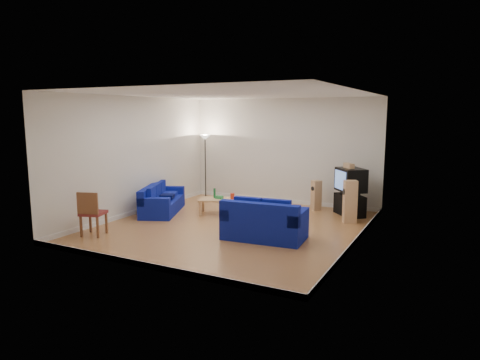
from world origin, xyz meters
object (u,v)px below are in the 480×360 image
at_px(sofa_three_seat, 161,203).
at_px(coffee_table, 221,201).
at_px(tv_stand, 350,205).
at_px(television, 351,180).
at_px(sofa_loveseat, 264,224).

distance_m(sofa_three_seat, coffee_table, 1.73).
xyz_separation_m(tv_stand, television, (0.01, -0.06, 0.70)).
relative_size(sofa_three_seat, tv_stand, 2.32).
bearing_deg(television, sofa_loveseat, -59.52).
xyz_separation_m(coffee_table, tv_stand, (3.13, 1.54, -0.11)).
bearing_deg(tv_stand, coffee_table, -104.87).
bearing_deg(television, tv_stand, 155.46).
xyz_separation_m(sofa_three_seat, television, (4.78, 2.05, 0.70)).
bearing_deg(coffee_table, television, 25.15).
relative_size(sofa_three_seat, television, 2.14).
bearing_deg(tv_stand, television, -26.66).
relative_size(coffee_table, television, 1.35).
bearing_deg(television, sofa_three_seat, -105.68).
relative_size(sofa_three_seat, sofa_loveseat, 1.16).
bearing_deg(tv_stand, sofa_three_seat, -107.17).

